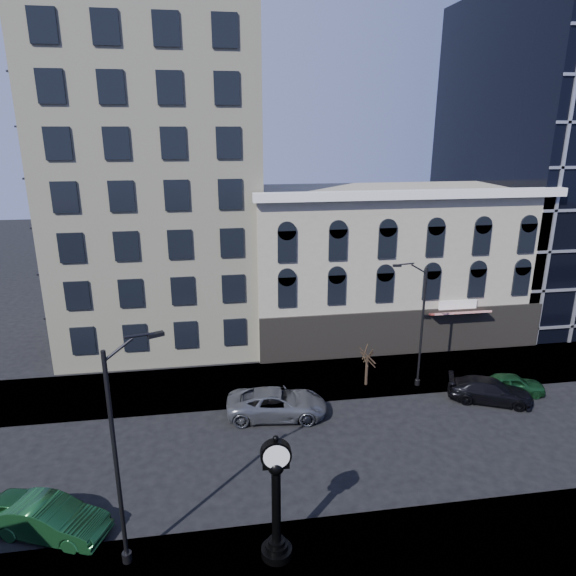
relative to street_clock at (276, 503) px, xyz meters
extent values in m
plane|color=black|center=(0.14, 6.78, -2.63)|extent=(160.00, 160.00, 0.00)
cube|color=gray|center=(0.14, 14.78, -2.57)|extent=(160.00, 6.00, 0.12)
cube|color=beige|center=(-5.86, 25.78, 16.37)|extent=(15.00, 15.00, 38.00)
cube|color=#A39B86|center=(12.14, 22.78, 3.37)|extent=(22.00, 10.00, 12.00)
cube|color=white|center=(12.14, 17.58, 9.57)|extent=(22.60, 0.80, 0.60)
cube|color=black|center=(12.14, 17.73, -0.83)|extent=(22.00, 0.30, 3.60)
cube|color=maroon|center=(16.14, 17.18, 0.77)|extent=(4.50, 1.18, 0.55)
cylinder|color=black|center=(0.00, 0.00, -2.34)|extent=(1.26, 1.26, 0.34)
cylinder|color=black|center=(0.00, 0.00, -2.05)|extent=(0.92, 0.92, 0.23)
cylinder|color=black|center=(0.00, 0.00, -1.85)|extent=(0.69, 0.69, 0.18)
cylinder|color=black|center=(0.00, 0.00, -0.11)|extent=(0.37, 0.37, 3.32)
sphere|color=black|center=(0.00, 0.00, 1.67)|extent=(0.64, 0.64, 0.64)
cube|color=black|center=(0.00, 0.00, 1.78)|extent=(1.04, 0.30, 0.29)
cylinder|color=black|center=(0.00, 0.00, 2.24)|extent=(1.21, 0.42, 1.19)
cylinder|color=white|center=(0.00, -0.19, 2.24)|extent=(1.01, 0.07, 1.01)
cylinder|color=white|center=(0.00, 0.19, 2.24)|extent=(1.01, 0.07, 1.01)
sphere|color=black|center=(0.00, 0.00, 2.93)|extent=(0.23, 0.23, 0.23)
cylinder|color=black|center=(-5.92, 0.59, 2.07)|extent=(0.17, 0.17, 9.16)
cylinder|color=black|center=(-5.92, 0.59, -2.30)|extent=(0.38, 0.38, 0.43)
cube|color=black|center=(-4.08, 1.43, 6.81)|extent=(0.63, 0.46, 0.15)
cylinder|color=black|center=(11.23, 12.78, 1.58)|extent=(0.15, 0.15, 8.18)
cylinder|color=black|center=(11.23, 12.78, -2.32)|extent=(0.34, 0.34, 0.38)
cube|color=black|center=(9.44, 12.96, 5.81)|extent=(0.54, 0.26, 0.13)
cylinder|color=#332619|center=(7.85, 13.38, -1.50)|extent=(0.19, 0.19, 2.02)
imported|color=#143F1E|center=(-10.42, 3.42, -1.84)|extent=(4.95, 2.86, 1.58)
imported|color=#143F1E|center=(-9.31, 2.66, -1.82)|extent=(5.22, 3.42, 1.63)
imported|color=#595B60|center=(1.44, 10.59, -1.80)|extent=(6.27, 3.43, 1.67)
imported|color=black|center=(15.00, 10.25, -1.88)|extent=(5.55, 3.95, 1.49)
imported|color=#143F1E|center=(16.97, 10.94, -1.95)|extent=(4.23, 2.34, 1.36)
camera|label=1|loc=(-2.08, -16.44, 14.00)|focal=32.00mm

